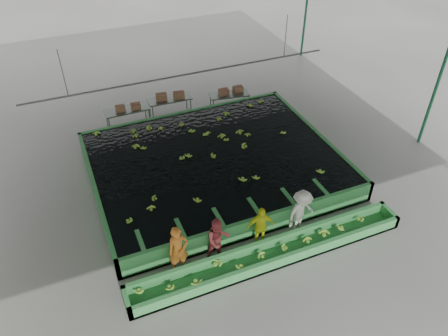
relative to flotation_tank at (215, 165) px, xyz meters
name	(u,v)px	position (x,y,z in m)	size (l,w,h in m)	color
ground	(229,195)	(0.00, -1.50, -0.45)	(80.00, 80.00, 0.00)	gray
shed_roof	(230,82)	(0.00, -1.50, 4.55)	(20.00, 22.00, 0.04)	gray
shed_posts	(229,144)	(0.00, -1.50, 2.05)	(20.00, 22.00, 5.00)	#1A5D38
flotation_tank	(215,165)	(0.00, 0.00, 0.00)	(10.00, 8.00, 0.90)	#358841
tank_water	(215,157)	(0.00, 0.00, 0.40)	(9.70, 7.70, 0.00)	black
sorting_trough	(271,254)	(0.00, -5.10, -0.20)	(10.00, 1.00, 0.50)	#358841
cableway_rail	(185,75)	(0.00, 3.50, 2.55)	(0.08, 0.08, 14.00)	#59605B
rail_hanger_left	(63,74)	(-5.00, 3.50, 3.55)	(0.04, 0.04, 2.00)	#59605B
rail_hanger_right	(286,36)	(5.00, 3.50, 3.55)	(0.04, 0.04, 2.00)	#59605B
worker_a	(178,250)	(-2.98, -4.30, 0.48)	(0.68, 0.45, 1.86)	orange
worker_b	(218,239)	(-1.60, -4.30, 0.41)	(0.84, 0.65, 1.72)	#AC3D40
worker_c	(260,227)	(-0.03, -4.30, 0.38)	(0.98, 0.41, 1.66)	yellow
worker_d	(301,212)	(1.57, -4.30, 0.48)	(1.20, 0.69, 1.85)	beige
packing_table_left	(128,118)	(-2.52, 5.07, 0.04)	(2.15, 0.86, 0.98)	#59605B
packing_table_mid	(170,107)	(-0.32, 5.28, 0.05)	(2.18, 0.87, 0.99)	#59605B
packing_table_right	(229,102)	(2.67, 4.66, 0.01)	(2.01, 0.80, 0.92)	#59605B
box_stack_left	(128,110)	(-2.46, 4.99, 0.53)	(1.20, 0.33, 0.26)	brown
box_stack_mid	(170,99)	(-0.29, 5.20, 0.54)	(1.42, 0.39, 0.31)	brown
box_stack_right	(231,93)	(2.80, 4.74, 0.47)	(1.27, 0.35, 0.27)	brown
floating_bananas	(208,147)	(0.00, 0.80, 0.40)	(8.72, 5.94, 0.12)	#7BB632
trough_bananas	(271,251)	(0.00, -5.10, -0.05)	(8.57, 0.57, 0.11)	#7BB632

